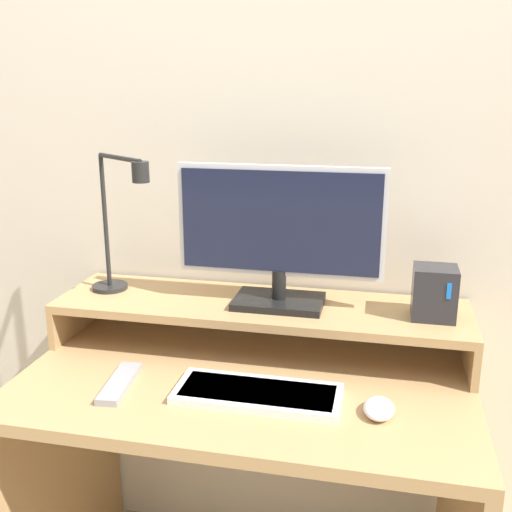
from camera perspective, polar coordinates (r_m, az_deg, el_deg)
name	(u,v)px	position (r m, az deg, el deg)	size (l,w,h in m)	color
wall_back	(274,140)	(1.64, 1.71, 10.96)	(6.00, 0.05, 2.50)	beige
desk	(245,455)	(1.57, -1.02, -18.45)	(1.07, 0.63, 0.72)	tan
monitor_shelf	(260,309)	(1.57, 0.37, -5.12)	(1.07, 0.29, 0.12)	tan
monitor	(280,233)	(1.49, 2.27, 2.23)	(0.52, 0.15, 0.36)	black
desk_lamp	(119,229)	(1.60, -12.93, 2.52)	(0.23, 0.18, 0.38)	black
router_dock	(434,293)	(1.51, 16.61, -3.36)	(0.10, 0.10, 0.13)	#28282D
keyboard	(258,393)	(1.36, 0.16, -12.96)	(0.37, 0.15, 0.02)	white
mouse	(379,408)	(1.32, 11.63, -14.03)	(0.07, 0.09, 0.03)	white
remote_control	(120,383)	(1.44, -12.87, -11.73)	(0.07, 0.19, 0.02)	#99999E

